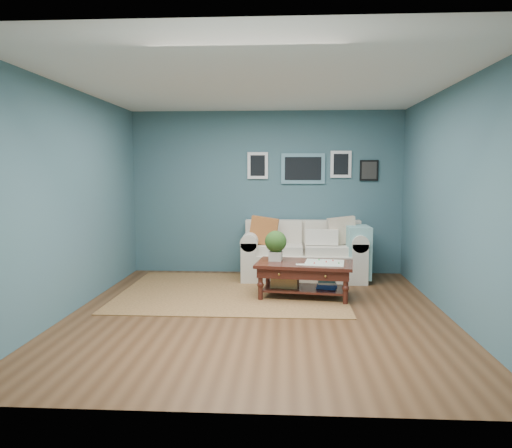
{
  "coord_description": "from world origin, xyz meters",
  "views": [
    {
      "loc": [
        0.32,
        -5.84,
        1.7
      ],
      "look_at": [
        -0.09,
        1.0,
        0.98
      ],
      "focal_mm": 35.0,
      "sensor_mm": 36.0,
      "label": 1
    }
  ],
  "objects": [
    {
      "name": "area_rug",
      "position": [
        -0.41,
        1.05,
        0.01
      ],
      "size": [
        3.12,
        2.49,
        0.01
      ],
      "primitive_type": "cube",
      "color": "brown",
      "rests_on": "ground"
    },
    {
      "name": "coffee_table",
      "position": [
        0.52,
        0.84,
        0.4
      ],
      "size": [
        1.37,
        0.91,
        0.9
      ],
      "rotation": [
        0.0,
        0.0,
        -0.13
      ],
      "color": "#35160F",
      "rests_on": "ground"
    },
    {
      "name": "room_shell",
      "position": [
        0.02,
        0.06,
        1.36
      ],
      "size": [
        5.0,
        5.02,
        2.7
      ],
      "color": "brown",
      "rests_on": "ground"
    },
    {
      "name": "loveseat",
      "position": [
        0.69,
        2.03,
        0.41
      ],
      "size": [
        1.97,
        0.9,
        1.01
      ],
      "color": "silver",
      "rests_on": "ground"
    }
  ]
}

